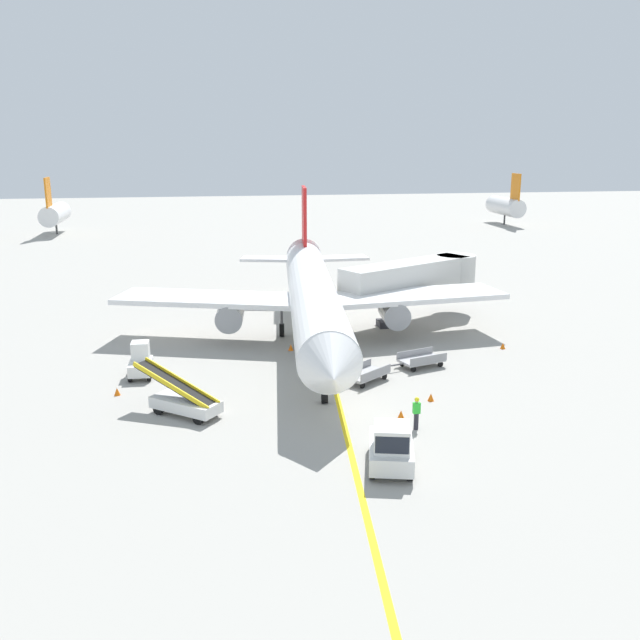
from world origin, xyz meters
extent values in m
plane|color=#9E9B93|center=(0.00, 0.00, 0.00)|extent=(300.00, 300.00, 0.00)
cube|color=yellow|center=(0.65, 5.00, 0.00)|extent=(8.28, 79.63, 0.01)
cylinder|color=white|center=(0.65, 12.76, 3.45)|extent=(6.27, 30.18, 3.30)
cone|color=white|center=(-0.96, -3.36, 3.45)|extent=(3.46, 2.71, 3.23)
cone|color=white|center=(2.29, 29.07, 3.85)|extent=(3.40, 3.10, 3.14)
cube|color=white|center=(8.26, 13.50, 3.05)|extent=(13.40, 5.80, 0.36)
cylinder|color=gray|center=(6.52, 12.67, 2.05)|extent=(2.21, 3.37, 1.90)
cube|color=white|center=(-6.65, 15.00, 3.05)|extent=(13.72, 8.15, 0.36)
cylinder|color=gray|center=(-5.12, 13.84, 2.05)|extent=(2.21, 3.37, 1.90)
cube|color=red|center=(2.05, 26.69, 7.50)|extent=(0.68, 4.01, 5.20)
cube|color=white|center=(5.00, 25.99, 3.85)|extent=(5.28, 2.40, 0.24)
cube|color=white|center=(-0.97, 26.59, 3.85)|extent=(5.57, 3.37, 0.24)
cylinder|color=#4C4C51|center=(-0.49, 1.31, 1.56)|extent=(0.20, 0.20, 3.12)
cylinder|color=black|center=(-0.49, 1.31, 0.28)|extent=(0.40, 0.59, 0.56)
cylinder|color=#4C4C51|center=(3.04, 14.53, 1.56)|extent=(0.20, 0.20, 3.12)
cylinder|color=black|center=(3.04, 14.53, 0.48)|extent=(0.44, 0.99, 0.96)
cylinder|color=#4C4C51|center=(-1.34, 14.97, 1.56)|extent=(0.20, 0.20, 3.12)
cylinder|color=black|center=(-1.34, 14.97, 0.48)|extent=(0.44, 0.99, 0.96)
cube|color=black|center=(-0.76, -1.37, 3.80)|extent=(2.89, 1.27, 0.60)
cube|color=beige|center=(8.78, 17.25, 3.60)|extent=(11.76, 8.08, 2.50)
cylinder|color=beige|center=(13.77, 20.01, 3.60)|extent=(3.20, 3.20, 2.50)
cylinder|color=#59595B|center=(7.21, 16.38, 1.18)|extent=(0.56, 0.56, 2.35)
cube|color=#333338|center=(7.21, 16.38, 0.25)|extent=(1.80, 1.40, 0.50)
cube|color=silver|center=(1.12, -6.59, 0.70)|extent=(2.72, 3.95, 0.80)
cube|color=silver|center=(0.96, -7.20, 1.65)|extent=(1.87, 1.94, 1.10)
cube|color=black|center=(0.78, -7.95, 1.65)|extent=(1.40, 0.42, 0.77)
cylinder|color=black|center=(1.59, -8.01, 0.30)|extent=(0.36, 0.64, 0.60)
cylinder|color=black|center=(0.03, -7.62, 0.30)|extent=(0.36, 0.64, 0.60)
cylinder|color=black|center=(2.21, -5.57, 0.30)|extent=(0.36, 0.64, 0.60)
cylinder|color=black|center=(0.64, -5.17, 0.30)|extent=(0.36, 0.64, 0.60)
cube|color=silver|center=(-10.81, 7.43, 0.65)|extent=(1.35, 2.43, 0.70)
cube|color=silver|center=(-10.80, 7.85, 1.55)|extent=(1.06, 1.10, 1.10)
cube|color=black|center=(-10.79, 8.36, 1.55)|extent=(0.98, 0.10, 0.77)
cylinder|color=black|center=(-11.35, 8.28, 0.30)|extent=(0.23, 0.60, 0.60)
cylinder|color=black|center=(-10.24, 8.26, 0.30)|extent=(0.23, 0.60, 0.60)
cylinder|color=black|center=(-11.38, 6.60, 0.30)|extent=(0.23, 0.60, 0.60)
cylinder|color=black|center=(-10.28, 6.58, 0.30)|extent=(0.23, 0.60, 0.60)
cube|color=silver|center=(-7.96, 0.83, 0.60)|extent=(3.90, 3.55, 0.60)
cylinder|color=black|center=(-9.40, 1.17, 0.30)|extent=(0.61, 0.55, 0.60)
cylinder|color=black|center=(-8.60, 2.16, 0.30)|extent=(0.61, 0.55, 0.60)
cylinder|color=black|center=(-7.32, -0.50, 0.30)|extent=(0.61, 0.55, 0.60)
cylinder|color=black|center=(-6.52, 0.49, 0.30)|extent=(0.61, 0.55, 0.60)
cube|color=black|center=(-8.43, 1.21, 1.55)|extent=(4.46, 3.83, 1.76)
cube|color=yellow|center=(-8.71, 0.85, 1.67)|extent=(3.96, 3.21, 1.84)
cube|color=yellow|center=(-8.15, 1.56, 1.67)|extent=(3.96, 3.21, 1.84)
cube|color=#A5A5A8|center=(6.67, 6.49, 0.44)|extent=(3.13, 2.30, 0.16)
cube|color=#4C4C51|center=(4.92, 5.91, 0.42)|extent=(0.88, 0.36, 0.08)
cylinder|color=#4C4C51|center=(4.49, 5.77, 0.42)|extent=(0.12, 0.12, 0.05)
cube|color=gray|center=(6.91, 5.78, 0.69)|extent=(2.68, 0.94, 0.50)
cube|color=gray|center=(6.44, 7.21, 0.69)|extent=(2.68, 0.94, 0.50)
cylinder|color=black|center=(5.86, 5.59, 0.18)|extent=(0.38, 0.23, 0.36)
cylinder|color=black|center=(5.49, 6.73, 0.18)|extent=(0.38, 0.23, 0.36)
cylinder|color=black|center=(7.86, 6.25, 0.18)|extent=(0.38, 0.23, 0.36)
cylinder|color=black|center=(7.48, 7.39, 0.18)|extent=(0.38, 0.23, 0.36)
cube|color=#A5A5A8|center=(2.55, 4.37, 0.44)|extent=(3.13, 2.90, 0.16)
cube|color=#4C4C51|center=(4.01, 5.51, 0.42)|extent=(0.76, 0.62, 0.08)
cylinder|color=#4C4C51|center=(4.36, 5.78, 0.42)|extent=(0.12, 0.12, 0.05)
cube|color=gray|center=(2.09, 4.96, 0.69)|extent=(2.25, 1.77, 0.50)
cube|color=gray|center=(3.01, 3.78, 0.69)|extent=(2.25, 1.77, 0.50)
cylinder|color=black|center=(3.01, 5.49, 0.18)|extent=(0.36, 0.32, 0.36)
cylinder|color=black|center=(3.74, 4.54, 0.18)|extent=(0.36, 0.32, 0.36)
cylinder|color=black|center=(1.35, 4.20, 0.18)|extent=(0.36, 0.32, 0.36)
cylinder|color=black|center=(2.09, 3.25, 0.18)|extent=(0.36, 0.32, 0.36)
cylinder|color=#26262D|center=(3.41, -2.91, 0.42)|extent=(0.24, 0.24, 0.85)
cube|color=green|center=(3.41, -2.91, 1.13)|extent=(0.36, 0.22, 0.56)
sphere|color=tan|center=(3.41, -2.91, 1.52)|extent=(0.20, 0.20, 0.20)
sphere|color=yellow|center=(3.41, -2.91, 1.58)|extent=(0.24, 0.24, 0.24)
cone|color=orange|center=(-1.11, 11.38, 0.22)|extent=(0.36, 0.36, 0.44)
cone|color=orange|center=(5.38, 0.68, 0.22)|extent=(0.36, 0.36, 0.44)
cone|color=orange|center=(-11.88, 4.42, 0.22)|extent=(0.36, 0.36, 0.44)
cone|color=orange|center=(13.44, 9.34, 0.22)|extent=(0.36, 0.36, 0.44)
cone|color=orange|center=(3.06, -1.45, 0.22)|extent=(0.36, 0.36, 0.44)
cylinder|color=silver|center=(-29.32, 77.74, 3.10)|extent=(3.00, 10.00, 3.00)
cylinder|color=#3F3F3F|center=(-29.32, 77.74, 0.80)|extent=(0.30, 0.30, 1.60)
cube|color=orange|center=(-29.32, 74.24, 6.60)|extent=(0.24, 3.20, 4.40)
cylinder|color=silver|center=(44.32, 78.49, 3.10)|extent=(3.00, 10.00, 3.00)
cylinder|color=#3F3F3F|center=(44.32, 78.49, 0.80)|extent=(0.30, 0.30, 1.60)
cube|color=orange|center=(44.32, 74.99, 6.60)|extent=(0.24, 3.20, 4.40)
camera|label=1|loc=(-6.53, -33.53, 13.95)|focal=38.56mm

